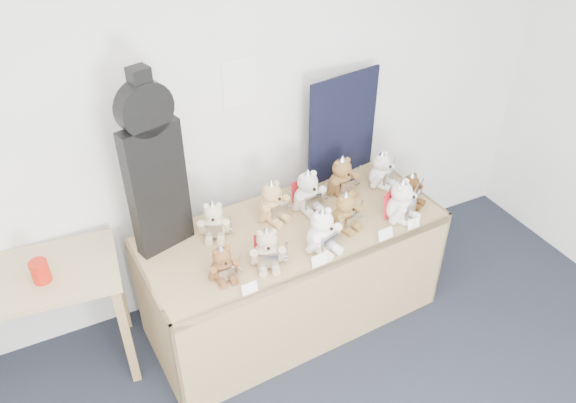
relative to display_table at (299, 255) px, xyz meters
name	(u,v)px	position (x,y,z in m)	size (l,w,h in m)	color
room_shell	(240,83)	(-0.11, 0.58, 0.91)	(6.00, 6.00, 6.00)	white
display_table	(299,255)	(0.00, 0.00, 0.00)	(1.89, 0.88, 0.77)	olive
side_table	(33,293)	(-1.49, 0.31, 0.06)	(1.00, 0.63, 0.79)	#9B8053
guitar_case	(154,167)	(-0.73, 0.26, 0.69)	(0.34, 0.19, 1.08)	black
navy_board	(343,127)	(0.55, 0.46, 0.53)	(0.54, 0.02, 0.73)	black
red_cup	(40,271)	(-1.41, 0.23, 0.25)	(0.10, 0.10, 0.13)	red
teddy_front_far_left	(223,264)	(-0.54, -0.15, 0.26)	(0.19, 0.15, 0.24)	brown
teddy_front_left	(267,249)	(-0.28, -0.16, 0.27)	(0.22, 0.21, 0.28)	tan
teddy_front_centre	(323,232)	(0.06, -0.17, 0.29)	(0.25, 0.23, 0.30)	white
teddy_front_right	(346,212)	(0.28, -0.06, 0.27)	(0.22, 0.20, 0.27)	brown
teddy_front_far_right	(401,202)	(0.62, -0.14, 0.29)	(0.26, 0.25, 0.31)	white
teddy_front_end	(411,191)	(0.77, -0.04, 0.26)	(0.20, 0.20, 0.25)	#50331B
teddy_back_left	(214,221)	(-0.45, 0.21, 0.27)	(0.21, 0.20, 0.26)	beige
teddy_back_centre_left	(273,202)	(-0.08, 0.21, 0.28)	(0.24, 0.22, 0.29)	tan
teddy_back_centre_right	(308,192)	(0.16, 0.21, 0.28)	(0.25, 0.21, 0.30)	silver
teddy_back_right	(342,178)	(0.44, 0.26, 0.28)	(0.24, 0.21, 0.29)	brown
teddy_back_end	(381,171)	(0.72, 0.22, 0.27)	(0.23, 0.22, 0.27)	white
entry_card_a	(250,288)	(-0.46, -0.32, 0.20)	(0.09, 0.00, 0.06)	white
entry_card_b	(319,260)	(-0.03, -0.30, 0.20)	(0.10, 0.00, 0.07)	white
entry_card_c	(386,234)	(0.43, -0.27, 0.20)	(0.10, 0.00, 0.07)	white
entry_card_d	(413,224)	(0.64, -0.25, 0.20)	(0.09, 0.00, 0.06)	white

